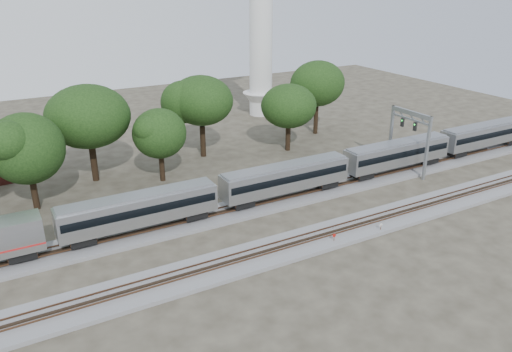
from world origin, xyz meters
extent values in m
plane|color=#383328|center=(0.00, 0.00, 0.00)|extent=(160.00, 160.00, 0.00)
cube|color=slate|center=(0.00, 6.00, 0.20)|extent=(160.00, 5.00, 0.40)
cube|color=brown|center=(0.00, 5.28, 0.66)|extent=(160.00, 0.08, 0.15)
cube|color=brown|center=(0.00, 6.72, 0.66)|extent=(160.00, 0.08, 0.15)
cube|color=slate|center=(0.00, -4.00, 0.20)|extent=(160.00, 5.00, 0.40)
cube|color=brown|center=(0.00, -4.72, 0.66)|extent=(160.00, 0.08, 0.15)
cube|color=brown|center=(0.00, -3.28, 0.66)|extent=(160.00, 0.08, 0.15)
cube|color=black|center=(-21.71, 6.00, 1.16)|extent=(2.47, 2.09, 0.86)
cube|color=#ABADB2|center=(-10.21, 6.00, 3.01)|extent=(16.55, 2.85, 2.85)
cube|color=black|center=(-10.21, 6.00, 3.30)|extent=(15.98, 2.90, 0.86)
cube|color=gray|center=(-10.21, 6.00, 4.49)|extent=(16.17, 2.28, 0.33)
cube|color=black|center=(-16.20, 6.00, 1.16)|extent=(2.47, 2.09, 0.86)
cube|color=black|center=(-4.21, 6.00, 1.16)|extent=(2.47, 2.09, 0.86)
cube|color=#ABADB2|center=(7.72, 6.00, 3.01)|extent=(16.55, 2.85, 2.85)
cube|color=black|center=(7.72, 6.00, 3.30)|extent=(15.98, 2.90, 0.86)
cube|color=gray|center=(7.72, 6.00, 4.49)|extent=(16.17, 2.28, 0.33)
cube|color=black|center=(1.72, 6.00, 1.16)|extent=(2.47, 2.09, 0.86)
cube|color=black|center=(13.71, 6.00, 1.16)|extent=(2.47, 2.09, 0.86)
cube|color=#ABADB2|center=(25.64, 6.00, 3.01)|extent=(16.55, 2.85, 2.85)
cube|color=black|center=(25.64, 6.00, 3.30)|extent=(15.98, 2.90, 0.86)
cube|color=gray|center=(25.64, 6.00, 4.49)|extent=(16.17, 2.28, 0.33)
cube|color=black|center=(19.65, 6.00, 1.16)|extent=(2.47, 2.09, 0.86)
cube|color=black|center=(31.63, 6.00, 1.16)|extent=(2.47, 2.09, 0.86)
cube|color=#ABADB2|center=(43.56, 6.00, 3.01)|extent=(16.55, 2.85, 2.85)
cube|color=black|center=(43.56, 6.00, 3.30)|extent=(15.98, 2.90, 0.86)
cube|color=gray|center=(43.56, 6.00, 4.49)|extent=(16.17, 2.28, 0.33)
cube|color=black|center=(37.57, 6.00, 1.16)|extent=(2.47, 2.09, 0.86)
cube|color=black|center=(49.56, 6.00, 1.16)|extent=(2.47, 2.09, 0.86)
cylinder|color=#512D19|center=(6.33, -5.46, 0.52)|extent=(0.07, 0.07, 1.03)
cylinder|color=#B30F0C|center=(6.33, -5.46, 0.98)|extent=(0.37, 0.06, 0.37)
cylinder|color=#512D19|center=(12.10, -5.99, 0.51)|extent=(0.07, 0.07, 1.01)
cylinder|color=silver|center=(12.10, -5.99, 0.95)|extent=(0.36, 0.04, 0.36)
cube|color=#512D19|center=(5.79, -5.73, 0.15)|extent=(0.58, 0.48, 0.30)
cylinder|color=silver|center=(25.24, 42.85, 15.24)|extent=(4.36, 4.36, 30.49)
cone|color=silver|center=(25.24, 42.85, 2.18)|extent=(6.97, 6.97, 4.36)
cube|color=gray|center=(27.45, 2.62, 4.34)|extent=(0.34, 0.34, 8.68)
cube|color=gray|center=(27.45, 9.38, 4.34)|extent=(0.34, 0.34, 8.68)
cube|color=gray|center=(27.45, 6.00, 8.39)|extent=(0.39, 7.14, 0.58)
cube|color=gray|center=(27.45, 6.00, 7.52)|extent=(0.24, 7.14, 0.24)
cube|color=black|center=(27.16, 4.84, 6.85)|extent=(0.24, 0.48, 1.16)
cube|color=black|center=(27.16, 7.16, 6.85)|extent=(0.24, 0.48, 1.16)
cylinder|color=black|center=(-19.01, 18.20, 2.01)|extent=(0.70, 0.70, 4.02)
ellipsoid|color=black|center=(-19.01, 18.20, 7.46)|extent=(7.57, 7.57, 6.44)
cylinder|color=black|center=(-10.96, 23.83, 2.37)|extent=(0.70, 0.70, 4.74)
ellipsoid|color=black|center=(-10.96, 23.83, 8.80)|extent=(8.94, 8.94, 7.60)
cylinder|color=black|center=(-3.18, 19.36, 1.76)|extent=(0.70, 0.70, 3.53)
ellipsoid|color=black|center=(-3.18, 19.36, 6.56)|extent=(6.66, 6.66, 5.66)
cylinder|color=black|center=(5.47, 25.67, 2.31)|extent=(0.70, 0.70, 4.63)
ellipsoid|color=black|center=(5.47, 25.67, 8.59)|extent=(8.72, 8.72, 7.41)
cylinder|color=black|center=(18.14, 21.78, 1.90)|extent=(0.70, 0.70, 3.81)
ellipsoid|color=black|center=(18.14, 21.78, 7.07)|extent=(7.18, 7.18, 6.10)
cylinder|color=black|center=(27.17, 27.03, 2.33)|extent=(0.70, 0.70, 4.67)
ellipsoid|color=black|center=(27.17, 27.03, 8.67)|extent=(8.80, 8.80, 7.48)
camera|label=1|loc=(-22.31, -40.54, 25.44)|focal=35.00mm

